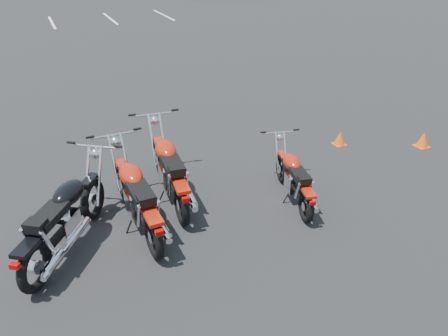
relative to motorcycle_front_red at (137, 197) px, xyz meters
name	(u,v)px	position (x,y,z in m)	size (l,w,h in m)	color
ground	(228,224)	(1.25, -0.50, -0.52)	(120.00, 120.00, 0.00)	black
motorcycle_front_red	(137,197)	(0.00, 0.00, 0.00)	(0.90, 2.33, 1.14)	black
motorcycle_second_black	(65,218)	(-1.04, -0.15, 0.00)	(1.70, 2.16, 1.15)	black
motorcycle_third_red	(170,170)	(0.70, 0.61, 0.01)	(0.91, 2.36, 1.15)	black
motorcycle_rear_red	(294,178)	(2.55, -0.29, -0.11)	(0.83, 1.84, 0.90)	black
training_cone_near	(340,138)	(4.64, 1.21, -0.37)	(0.25, 0.25, 0.30)	#F7540D
training_cone_far	(423,140)	(6.17, 0.42, -0.36)	(0.27, 0.27, 0.32)	#F7540D
parking_line_stripes	(21,25)	(-1.25, 19.50, -0.52)	(15.12, 4.00, 0.01)	silver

